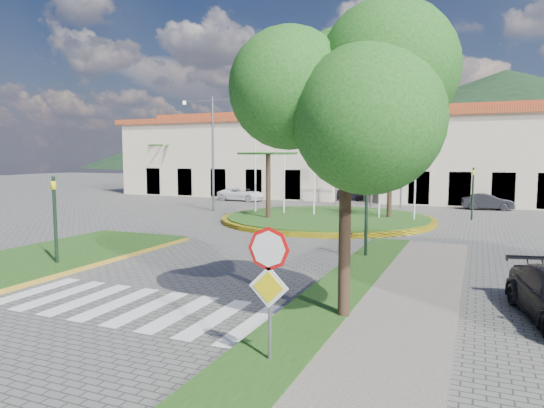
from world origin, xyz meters
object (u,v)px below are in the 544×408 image
at_px(deciduous_tree, 347,100).
at_px(car_dark_b, 487,202).
at_px(white_van, 242,194).
at_px(roundabout_island, 327,218).
at_px(stop_sign, 269,274).
at_px(car_dark_a, 346,195).

height_order(deciduous_tree, car_dark_b, deciduous_tree).
distance_m(deciduous_tree, white_van, 31.53).
xyz_separation_m(roundabout_island, white_van, (-10.64, 9.69, 0.41)).
bearing_deg(roundabout_island, deciduous_tree, -72.09).
distance_m(stop_sign, deciduous_tree, 4.59).
bearing_deg(stop_sign, car_dark_a, 102.13).
relative_size(stop_sign, car_dark_b, 0.75).
bearing_deg(deciduous_tree, white_van, 121.16).
xyz_separation_m(roundabout_island, stop_sign, (4.90, -20.04, 1.62)).
bearing_deg(car_dark_b, white_van, 84.71).
bearing_deg(stop_sign, car_dark_b, 82.42).
relative_size(roundabout_island, stop_sign, 4.79).
height_order(stop_sign, car_dark_b, stop_sign).
xyz_separation_m(stop_sign, deciduous_tree, (0.60, 3.04, 3.38)).
bearing_deg(deciduous_tree, car_dark_b, 82.82).
bearing_deg(car_dark_a, roundabout_island, 179.26).
bearing_deg(white_van, deciduous_tree, -144.39).
distance_m(stop_sign, car_dark_b, 30.79).
bearing_deg(roundabout_island, car_dark_b, 49.44).
distance_m(stop_sign, car_dark_a, 34.31).
xyz_separation_m(roundabout_island, car_dark_a, (-2.31, 13.49, 0.35)).
distance_m(stop_sign, white_van, 33.56).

